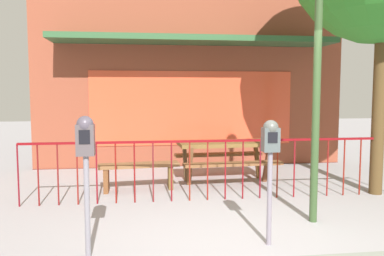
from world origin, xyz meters
The scene contains 8 objects.
ground centered at (0.00, 0.00, 0.00)m, with size 40.00×40.00×0.00m, color #9D9A9E.
pub_storefront centered at (0.00, 5.04, 2.75)m, with size 7.19×1.49×5.54m.
patio_fence_front centered at (0.00, 1.88, 0.66)m, with size 6.06×0.04×0.97m.
picnic_table_left centered at (0.41, 3.14, 0.61)m, with size 1.87×1.45×0.79m.
patio_bench centered at (-1.23, 2.65, 0.35)m, with size 1.43×0.47×0.48m.
parking_meter_near centered at (0.23, -0.03, 1.09)m, with size 0.18×0.17×1.41m.
parking_meter_far centered at (-1.74, -0.16, 1.14)m, with size 0.18×0.17×1.48m.
street_lamp centered at (1.08, 0.66, 2.54)m, with size 0.28×0.28×3.87m.
Camera 1 is at (-1.18, -4.21, 1.72)m, focal length 36.90 mm.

